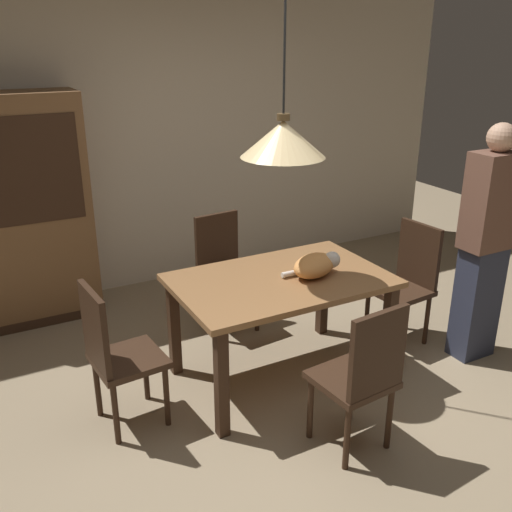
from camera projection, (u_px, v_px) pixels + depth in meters
ground at (307, 426)px, 3.53m from camera, size 10.00×10.00×0.00m
back_wall at (153, 129)px, 5.18m from camera, size 6.40×0.10×2.90m
dining_table at (280, 292)px, 3.82m from camera, size 1.40×0.90×0.75m
chair_near_front at (362, 374)px, 3.15m from camera, size 0.43×0.43×0.93m
chair_right_side at (407, 278)px, 4.37m from camera, size 0.44×0.44×0.93m
chair_far_back at (224, 267)px, 4.58m from camera, size 0.44×0.44×0.93m
chair_left_side at (115, 352)px, 3.36m from camera, size 0.43×0.43×0.93m
cat_sleeping at (316, 265)px, 3.78m from camera, size 0.41×0.32×0.16m
pendant_lamp at (283, 138)px, 3.45m from camera, size 0.52×0.52×1.30m
hutch_bookcase at (18, 217)px, 4.55m from camera, size 1.12×0.45×1.85m
person_standing at (485, 245)px, 4.02m from camera, size 0.36×0.22×1.72m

